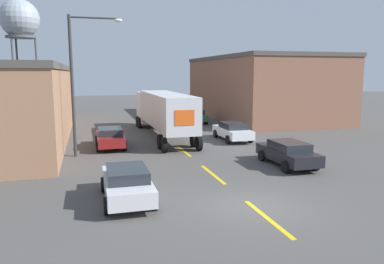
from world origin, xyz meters
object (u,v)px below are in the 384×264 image
(parked_car_left_far, at_px, (110,137))
(water_tower, at_px, (20,20))
(parked_car_left_near, at_px, (127,183))
(semi_truck, at_px, (162,109))
(parked_car_right_mid, at_px, (233,131))
(street_lamp, at_px, (78,76))
(parked_car_right_near, at_px, (288,153))
(parked_car_right_far, at_px, (194,116))

(parked_car_left_far, relative_size, water_tower, 0.30)
(parked_car_left_near, bearing_deg, water_tower, 103.45)
(semi_truck, height_order, parked_car_right_mid, semi_truck)
(semi_truck, distance_m, street_lamp, 9.62)
(water_tower, bearing_deg, parked_car_left_near, -76.55)
(parked_car_right_near, height_order, parked_car_left_far, same)
(parked_car_left_near, distance_m, parked_car_right_near, 10.35)
(water_tower, height_order, street_lamp, water_tower)
(semi_truck, relative_size, street_lamp, 1.69)
(parked_car_right_far, bearing_deg, water_tower, 137.35)
(semi_truck, relative_size, parked_car_left_far, 3.26)
(parked_car_right_far, bearing_deg, parked_car_left_near, -112.32)
(parked_car_right_far, bearing_deg, semi_truck, -123.30)
(semi_truck, height_order, parked_car_right_near, semi_truck)
(parked_car_right_near, bearing_deg, water_tower, 117.29)
(parked_car_left_near, distance_m, parked_car_right_far, 25.56)
(parked_car_left_near, relative_size, parked_car_left_far, 1.00)
(parked_car_left_near, bearing_deg, parked_car_right_near, 20.36)
(parked_car_right_far, bearing_deg, parked_car_right_mid, -90.00)
(parked_car_right_mid, height_order, parked_car_left_far, same)
(parked_car_left_near, distance_m, parked_car_right_mid, 15.67)
(parked_car_left_near, bearing_deg, semi_truck, 73.79)
(parked_car_left_near, distance_m, parked_car_left_far, 11.91)
(parked_car_right_mid, distance_m, parked_car_right_near, 8.70)
(semi_truck, bearing_deg, water_tower, 119.13)
(parked_car_left_near, height_order, parked_car_right_mid, same)
(parked_car_left_far, xyz_separation_m, street_lamp, (-1.98, -2.36, 4.45))
(parked_car_right_mid, bearing_deg, parked_car_left_far, -177.70)
(parked_car_right_near, bearing_deg, parked_car_right_far, 90.00)
(parked_car_left_far, bearing_deg, parked_car_right_far, 50.39)
(parked_car_right_far, height_order, street_lamp, street_lamp)
(semi_truck, bearing_deg, parked_car_right_near, -67.90)
(parked_car_right_mid, height_order, street_lamp, street_lamp)
(semi_truck, distance_m, water_tower, 31.44)
(parked_car_right_far, relative_size, parked_car_left_far, 1.00)
(parked_car_right_far, height_order, parked_car_left_far, same)
(parked_car_right_mid, bearing_deg, parked_car_right_near, -90.00)
(parked_car_right_mid, bearing_deg, semi_truck, 144.66)
(parked_car_right_mid, xyz_separation_m, water_tower, (-19.70, 29.49, 11.77))
(parked_car_right_far, bearing_deg, parked_car_left_far, -129.61)
(parked_car_right_near, bearing_deg, parked_car_right_mid, 90.00)
(street_lamp, bearing_deg, parked_car_right_far, 50.33)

